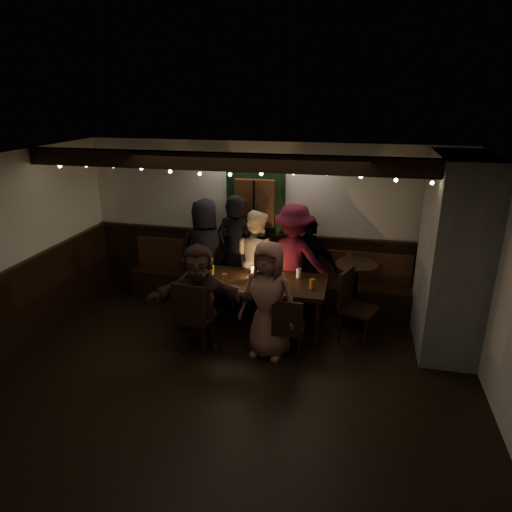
% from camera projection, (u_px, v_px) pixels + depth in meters
% --- Properties ---
extents(room, '(6.02, 5.01, 2.62)m').
position_uv_depth(room, '(329.00, 264.00, 6.27)').
color(room, black).
rests_on(room, ground).
extents(dining_table, '(2.11, 0.90, 0.91)m').
position_uv_depth(dining_table, '(253.00, 284.00, 6.60)').
color(dining_table, black).
rests_on(dining_table, ground).
extents(chair_near_left, '(0.52, 0.52, 1.02)m').
position_uv_depth(chair_near_left, '(193.00, 313.00, 5.98)').
color(chair_near_left, black).
rests_on(chair_near_left, ground).
extents(chair_near_right, '(0.39, 0.39, 0.86)m').
position_uv_depth(chair_near_right, '(288.00, 325.00, 5.85)').
color(chair_near_right, black).
rests_on(chair_near_right, ground).
extents(chair_end, '(0.59, 0.59, 1.02)m').
position_uv_depth(chair_end, '(353.00, 301.00, 6.33)').
color(chair_end, black).
rests_on(chair_end, ground).
extents(high_top, '(0.61, 0.61, 0.97)m').
position_uv_depth(high_top, '(355.00, 286.00, 6.73)').
color(high_top, black).
rests_on(high_top, ground).
extents(person_a, '(0.95, 0.72, 1.74)m').
position_uv_depth(person_a, '(206.00, 252.00, 7.37)').
color(person_a, black).
rests_on(person_a, ground).
extents(person_b, '(0.75, 0.57, 1.84)m').
position_uv_depth(person_b, '(236.00, 252.00, 7.23)').
color(person_b, black).
rests_on(person_b, ground).
extents(person_c, '(0.95, 0.86, 1.60)m').
position_uv_depth(person_c, '(255.00, 259.00, 7.26)').
color(person_c, beige).
rests_on(person_c, ground).
extents(person_d, '(1.22, 0.82, 1.74)m').
position_uv_depth(person_d, '(294.00, 259.00, 7.05)').
color(person_d, '#450D1E').
rests_on(person_d, ground).
extents(person_e, '(0.93, 0.54, 1.50)m').
position_uv_depth(person_e, '(310.00, 267.00, 7.10)').
color(person_e, black).
rests_on(person_e, ground).
extents(person_f, '(1.45, 0.76, 1.49)m').
position_uv_depth(person_f, '(199.00, 299.00, 6.00)').
color(person_f, '#39241F').
rests_on(person_f, ground).
extents(person_g, '(0.84, 0.61, 1.58)m').
position_uv_depth(person_g, '(268.00, 300.00, 5.86)').
color(person_g, '#8C5E4F').
rests_on(person_g, ground).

